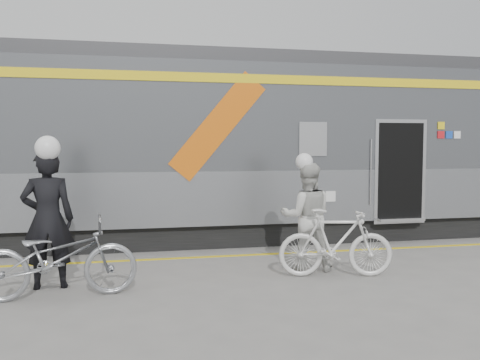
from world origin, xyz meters
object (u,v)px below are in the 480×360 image
object	(u,v)px
man	(48,219)
woman	(307,217)
bicycle_right	(336,243)
bicycle_left	(57,258)

from	to	relation	value
man	woman	world-z (taller)	man
woman	bicycle_right	size ratio (longest dim) A/B	0.99
man	bicycle_left	distance (m)	0.75
man	bicycle_right	world-z (taller)	man
bicycle_left	woman	distance (m)	4.03
woman	bicycle_right	bearing A→B (deg)	130.36
man	bicycle_right	distance (m)	4.46
man	bicycle_left	bearing A→B (deg)	105.66
bicycle_right	man	bearing A→B (deg)	98.04
bicycle_left	man	bearing A→B (deg)	15.66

